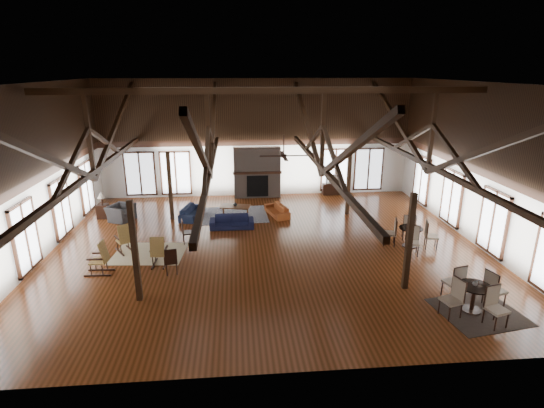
{
  "coord_description": "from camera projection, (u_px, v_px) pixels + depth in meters",
  "views": [
    {
      "loc": [
        -1.09,
        -14.78,
        6.48
      ],
      "look_at": [
        0.28,
        1.0,
        1.38
      ],
      "focal_mm": 28.0,
      "sensor_mm": 36.0,
      "label": 1
    }
  ],
  "objects": [
    {
      "name": "wall_left",
      "position": [
        34.0,
        174.0,
        14.51
      ],
      "size": [
        0.02,
        14.0,
        6.0
      ],
      "primitive_type": "cube",
      "color": "white",
      "rests_on": "floor"
    },
    {
      "name": "rocking_chair_a",
      "position": [
        125.0,
        239.0,
        15.47
      ],
      "size": [
        0.84,
        0.96,
        1.1
      ],
      "rotation": [
        0.0,
        0.0,
        0.57
      ],
      "color": "olive",
      "rests_on": "floor"
    },
    {
      "name": "coffee_table",
      "position": [
        235.0,
        207.0,
        19.27
      ],
      "size": [
        1.42,
        0.91,
        0.5
      ],
      "rotation": [
        0.0,
        0.0,
        -0.21
      ],
      "color": "brown",
      "rests_on": "floor"
    },
    {
      "name": "roof_truss",
      "position": [
        266.0,
        141.0,
        14.86
      ],
      "size": [
        15.6,
        14.07,
        3.14
      ],
      "color": "black",
      "rests_on": "wall_back"
    },
    {
      "name": "ceiling_fan",
      "position": [
        284.0,
        155.0,
        14.04
      ],
      "size": [
        1.6,
        1.6,
        0.75
      ],
      "color": "black",
      "rests_on": "roof_truss"
    },
    {
      "name": "side_table_lamp",
      "position": [
        103.0,
        208.0,
        19.09
      ],
      "size": [
        0.47,
        0.47,
        1.2
      ],
      "color": "black",
      "rests_on": "floor"
    },
    {
      "name": "cafe_table_far",
      "position": [
        410.0,
        233.0,
        15.98
      ],
      "size": [
        2.06,
        2.06,
        1.06
      ],
      "rotation": [
        0.0,
        0.0,
        -0.29
      ],
      "color": "black",
      "rests_on": "floor"
    },
    {
      "name": "cup_near",
      "position": [
        475.0,
        284.0,
        11.64
      ],
      "size": [
        0.14,
        0.14,
        0.11
      ],
      "primitive_type": "imported",
      "rotation": [
        0.0,
        0.0,
        -0.03
      ],
      "color": "#B2B2B2",
      "rests_on": "cafe_table_near"
    },
    {
      "name": "rug_navy",
      "position": [
        232.0,
        215.0,
        19.57
      ],
      "size": [
        3.33,
        2.55,
        0.01
      ],
      "primitive_type": "cube",
      "rotation": [
        0.0,
        0.0,
        0.04
      ],
      "color": "#192446",
      "rests_on": "floor"
    },
    {
      "name": "wall_front",
      "position": [
        292.0,
        249.0,
        8.53
      ],
      "size": [
        16.0,
        0.02,
        6.0
      ],
      "primitive_type": "cube",
      "color": "white",
      "rests_on": "floor"
    },
    {
      "name": "sofa_navy_front",
      "position": [
        232.0,
        222.0,
        17.93
      ],
      "size": [
        1.85,
        0.73,
        0.54
      ],
      "primitive_type": "imported",
      "rotation": [
        0.0,
        0.0,
        -0.0
      ],
      "color": "#141839",
      "rests_on": "floor"
    },
    {
      "name": "floor",
      "position": [
        267.0,
        247.0,
        16.09
      ],
      "size": [
        16.0,
        16.0,
        0.0
      ],
      "primitive_type": "plane",
      "color": "brown",
      "rests_on": "ground"
    },
    {
      "name": "side_chair_a",
      "position": [
        185.0,
        230.0,
        16.25
      ],
      "size": [
        0.48,
        0.48,
        0.96
      ],
      "rotation": [
        0.0,
        0.0,
        -1.37
      ],
      "color": "black",
      "rests_on": "floor"
    },
    {
      "name": "tv_console",
      "position": [
        334.0,
        189.0,
        22.74
      ],
      "size": [
        1.21,
        0.45,
        0.61
      ],
      "primitive_type": "cube",
      "color": "black",
      "rests_on": "floor"
    },
    {
      "name": "cup_far",
      "position": [
        410.0,
        226.0,
        15.96
      ],
      "size": [
        0.13,
        0.13,
        0.1
      ],
      "primitive_type": "imported",
      "rotation": [
        0.0,
        0.0,
        0.03
      ],
      "color": "#B2B2B2",
      "rests_on": "cafe_table_far"
    },
    {
      "name": "rocking_chair_b",
      "position": [
        158.0,
        252.0,
        14.41
      ],
      "size": [
        0.51,
        0.87,
        1.09
      ],
      "rotation": [
        0.0,
        0.0,
        -0.06
      ],
      "color": "olive",
      "rests_on": "floor"
    },
    {
      "name": "sofa_orange",
      "position": [
        277.0,
        210.0,
        19.47
      ],
      "size": [
        1.78,
        1.08,
        0.49
      ],
      "primitive_type": "imported",
      "rotation": [
        0.0,
        0.0,
        -1.29
      ],
      "color": "#9A471D",
      "rests_on": "floor"
    },
    {
      "name": "wall_back",
      "position": [
        256.0,
        139.0,
        21.81
      ],
      "size": [
        16.0,
        0.02,
        6.0
      ],
      "primitive_type": "cube",
      "color": "white",
      "rests_on": "floor"
    },
    {
      "name": "wall_right",
      "position": [
        480.0,
        166.0,
        15.83
      ],
      "size": [
        0.02,
        14.0,
        6.0
      ],
      "primitive_type": "cube",
      "color": "white",
      "rests_on": "floor"
    },
    {
      "name": "armchair",
      "position": [
        121.0,
        213.0,
        18.81
      ],
      "size": [
        1.36,
        1.29,
        0.7
      ],
      "primitive_type": "imported",
      "rotation": [
        0.0,
        0.0,
        1.14
      ],
      "color": "#2A2A2D",
      "rests_on": "floor"
    },
    {
      "name": "side_chair_b",
      "position": [
        171.0,
        259.0,
        13.79
      ],
      "size": [
        0.46,
        0.46,
        0.93
      ],
      "rotation": [
        0.0,
        0.0,
        0.18
      ],
      "color": "black",
      "rests_on": "floor"
    },
    {
      "name": "rocking_chair_c",
      "position": [
        101.0,
        259.0,
        13.86
      ],
      "size": [
        0.9,
        0.53,
        1.13
      ],
      "rotation": [
        0.0,
        0.0,
        1.52
      ],
      "color": "olive",
      "rests_on": "floor"
    },
    {
      "name": "sofa_navy_left",
      "position": [
        192.0,
        212.0,
        19.21
      ],
      "size": [
        1.87,
        1.09,
        0.51
      ],
      "primitive_type": "imported",
      "rotation": [
        0.0,
        0.0,
        1.33
      ],
      "color": "#131C36",
      "rests_on": "floor"
    },
    {
      "name": "ceiling",
      "position": [
        266.0,
        83.0,
        14.25
      ],
      "size": [
        16.0,
        14.0,
        0.02
      ],
      "primitive_type": "cube",
      "color": "black",
      "rests_on": "wall_back"
    },
    {
      "name": "post_grid",
      "position": [
        267.0,
        209.0,
        15.62
      ],
      "size": [
        8.16,
        7.16,
        3.05
      ],
      "color": "black",
      "rests_on": "floor"
    },
    {
      "name": "cafe_table_near",
      "position": [
        474.0,
        293.0,
        11.71
      ],
      "size": [
        2.11,
        2.11,
        1.08
      ],
      "rotation": [
        0.0,
        0.0,
        0.27
      ],
      "color": "black",
      "rests_on": "floor"
    },
    {
      "name": "fireplace",
      "position": [
        257.0,
        173.0,
        22.02
      ],
      "size": [
        2.5,
        0.69,
        2.6
      ],
      "color": "#76645A",
      "rests_on": "floor"
    },
    {
      "name": "rug_dark",
      "position": [
        478.0,
        312.0,
        11.79
      ],
      "size": [
        2.44,
        2.28,
        0.01
      ],
      "primitive_type": "cube",
      "rotation": [
        0.0,
        0.0,
        0.16
      ],
      "color": "black",
      "rests_on": "floor"
    },
    {
      "name": "vase",
      "position": [
        235.0,
        204.0,
        19.22
      ],
      "size": [
        0.21,
        0.21,
        0.19
      ],
      "primitive_type": "imported",
      "rotation": [
        0.0,
        0.0,
        0.18
      ],
      "color": "#B2B2B2",
      "rests_on": "coffee_table"
    },
    {
      "name": "rug_tan",
      "position": [
        149.0,
        253.0,
        15.52
      ],
      "size": [
        2.68,
        2.19,
        0.01
      ],
      "primitive_type": "cube",
      "rotation": [
        0.0,
        0.0,
        -0.09
      ],
      "color": "tan",
      "rests_on": "floor"
    },
    {
      "name": "television",
      "position": [
        334.0,
        179.0,
        22.57
      ],
      "size": [
        0.89,
        0.23,
        0.51
      ],
      "primitive_type": "imported",
      "rotation": [
        0.0,
        0.0,
        -0.13
      ],
      "color": "#B2B2B2",
      "rests_on": "tv_console"
    }
  ]
}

